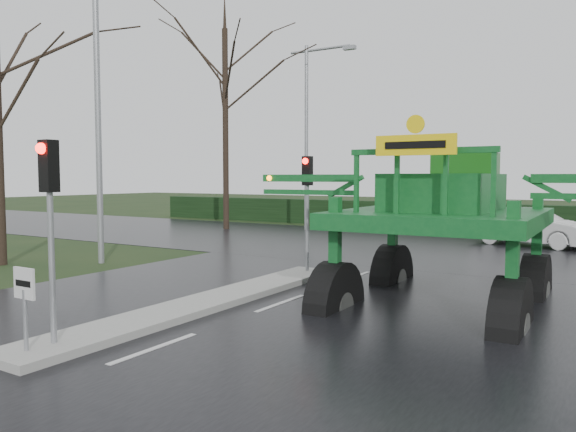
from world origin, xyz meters
The scene contains 13 objects.
ground centered at (0.00, 0.00, 0.00)m, with size 140.00×140.00×0.00m, color black.
road_main centered at (0.00, 10.00, 0.00)m, with size 14.00×80.00×0.02m, color black.
road_cross centered at (0.00, 16.00, 0.01)m, with size 80.00×12.00×0.02m, color black.
median_island centered at (-1.30, 3.00, 0.09)m, with size 1.20×10.00×0.16m, color gray.
hedge_row centered at (0.00, 24.00, 0.75)m, with size 44.00×0.90×1.50m, color black.
keep_left_sign centered at (-1.30, -1.50, 1.06)m, with size 0.50×0.07×1.35m.
traffic_signal_near centered at (-1.30, -1.01, 2.59)m, with size 0.26×0.33×3.52m.
traffic_signal_mid centered at (-1.30, 7.49, 2.59)m, with size 0.26×0.33×3.52m.
street_light_left_near centered at (-8.19, 6.00, 5.99)m, with size 3.85×0.30×10.00m.
street_light_left_far centered at (-8.19, 20.00, 5.99)m, with size 3.85×0.30×10.00m.
tree_left_far centered at (-12.50, 18.00, 7.15)m, with size 7.70×7.70×13.26m.
crop_sprayer centered at (1.20, 4.61, 2.46)m, with size 9.30×5.88×5.20m.
white_sedan centered at (3.20, 18.63, 0.00)m, with size 1.68×4.82×1.59m, color silver.
Camera 1 is at (6.83, -6.75, 2.92)m, focal length 35.00 mm.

